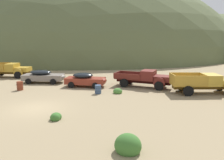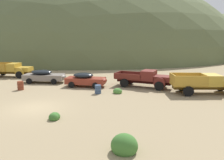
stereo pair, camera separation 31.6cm
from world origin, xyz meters
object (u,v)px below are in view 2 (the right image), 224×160
object	(u,v)px
truck_oxblood	(148,78)
truck_faded_yellow	(209,83)
truck_mustard	(13,70)
oil_drum_by_truck	(21,86)
car_rust_red	(87,79)
car_primer_gray	(45,76)
oil_drum_spare	(98,89)

from	to	relation	value
truck_oxblood	truck_faded_yellow	bearing A→B (deg)	-2.15
truck_mustard	oil_drum_by_truck	size ratio (longest dim) A/B	6.75
car_rust_red	truck_faded_yellow	world-z (taller)	truck_faded_yellow
truck_faded_yellow	oil_drum_by_truck	distance (m)	19.14
car_rust_red	oil_drum_by_truck	size ratio (longest dim) A/B	5.14
truck_oxblood	truck_faded_yellow	distance (m)	6.16
car_primer_gray	oil_drum_spare	xyz separation A→B (m)	(8.01, -3.19, -0.39)
truck_oxblood	car_rust_red	bearing A→B (deg)	-159.27
truck_mustard	oil_drum_spare	bearing A→B (deg)	-32.81
truck_mustard	truck_oxblood	size ratio (longest dim) A/B	0.95
truck_mustard	car_rust_red	xyz separation A→B (m)	(12.33, -2.84, -0.20)
truck_mustard	oil_drum_spare	world-z (taller)	truck_mustard
truck_oxblood	oil_drum_by_truck	bearing A→B (deg)	-151.05
car_primer_gray	truck_faded_yellow	size ratio (longest dim) A/B	0.78
oil_drum_spare	oil_drum_by_truck	size ratio (longest dim) A/B	0.93
car_primer_gray	oil_drum_by_truck	distance (m)	4.15
truck_faded_yellow	oil_drum_by_truck	xyz separation A→B (m)	(-18.66, -4.21, -0.58)
oil_drum_by_truck	truck_oxblood	bearing A→B (deg)	22.29
car_primer_gray	truck_faded_yellow	xyz separation A→B (m)	(18.36, 0.08, 0.22)
car_primer_gray	oil_drum_spare	size ratio (longest dim) A/B	6.24
car_primer_gray	oil_drum_by_truck	size ratio (longest dim) A/B	5.79
car_rust_red	oil_drum_spare	size ratio (longest dim) A/B	5.54
truck_mustard	car_rust_red	size ratio (longest dim) A/B	1.31
oil_drum_spare	car_primer_gray	bearing A→B (deg)	158.30
oil_drum_by_truck	car_primer_gray	bearing A→B (deg)	85.87
car_rust_red	truck_faded_yellow	distance (m)	12.68
truck_mustard	oil_drum_by_truck	bearing A→B (deg)	-57.61
oil_drum_by_truck	car_rust_red	bearing A→B (deg)	30.29
car_primer_gray	truck_faded_yellow	bearing A→B (deg)	-12.47
truck_faded_yellow	truck_mustard	bearing A→B (deg)	158.14
truck_mustard	oil_drum_by_truck	world-z (taller)	truck_mustard
truck_oxblood	oil_drum_spare	size ratio (longest dim) A/B	7.61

